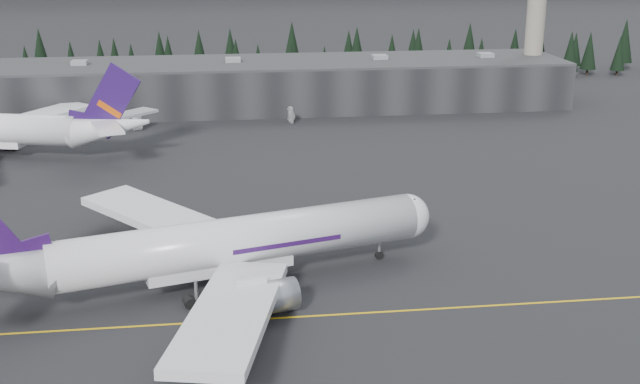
{
  "coord_description": "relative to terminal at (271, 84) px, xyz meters",
  "views": [
    {
      "loc": [
        -14.32,
        -91.12,
        45.03
      ],
      "look_at": [
        0.0,
        20.0,
        9.0
      ],
      "focal_mm": 45.0,
      "sensor_mm": 36.0,
      "label": 1
    }
  ],
  "objects": [
    {
      "name": "ground",
      "position": [
        0.0,
        -125.0,
        -6.3
      ],
      "size": [
        1400.0,
        1400.0,
        0.0
      ],
      "primitive_type": "plane",
      "color": "black",
      "rests_on": "ground"
    },
    {
      "name": "taxiline",
      "position": [
        0.0,
        -127.0,
        -6.29
      ],
      "size": [
        400.0,
        0.4,
        0.02
      ],
      "primitive_type": "cube",
      "color": "gold",
      "rests_on": "ground"
    },
    {
      "name": "terminal",
      "position": [
        0.0,
        0.0,
        0.0
      ],
      "size": [
        160.0,
        30.0,
        12.6
      ],
      "color": "black",
      "rests_on": "ground"
    },
    {
      "name": "control_tower",
      "position": [
        75.0,
        3.0,
        17.11
      ],
      "size": [
        10.0,
        10.0,
        37.7
      ],
      "color": "gray",
      "rests_on": "ground"
    },
    {
      "name": "treeline",
      "position": [
        0.0,
        37.0,
        1.2
      ],
      "size": [
        360.0,
        20.0,
        15.0
      ],
      "primitive_type": "cube",
      "color": "black",
      "rests_on": "ground"
    },
    {
      "name": "jet_main",
      "position": [
        -17.93,
        -117.06,
        -0.47
      ],
      "size": [
        68.89,
        62.62,
        20.68
      ],
      "rotation": [
        0.0,
        0.0,
        0.27
      ],
      "color": "silver",
      "rests_on": "ground"
    },
    {
      "name": "gse_vehicle_a",
      "position": [
        -33.93,
        -23.22,
        -5.57
      ],
      "size": [
        2.65,
        5.34,
        1.45
      ],
      "primitive_type": "imported",
      "rotation": [
        0.0,
        0.0,
        0.05
      ],
      "color": "white",
      "rests_on": "ground"
    },
    {
      "name": "gse_vehicle_b",
      "position": [
        3.74,
        -20.46,
        -5.56
      ],
      "size": [
        4.66,
        3.48,
        1.48
      ],
      "primitive_type": "imported",
      "rotation": [
        0.0,
        0.0,
        -1.11
      ],
      "color": "silver",
      "rests_on": "ground"
    }
  ]
}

